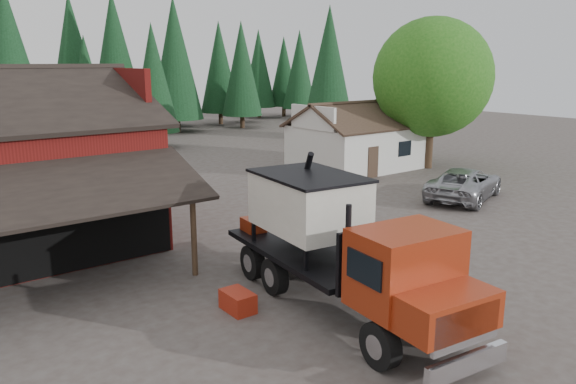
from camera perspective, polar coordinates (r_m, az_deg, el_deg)
ground at (r=21.65m, az=6.58°, el=-6.60°), size 120.00×120.00×0.00m
farmhouse at (r=39.17m, az=6.99°, el=4.83°), size 8.60×6.42×4.65m
deciduous_tree at (r=39.79m, az=14.48°, el=10.78°), size 8.00×8.00×10.20m
conifer_backdrop at (r=58.71m, az=-23.49°, el=4.97°), size 76.00×16.00×16.00m
near_pine_b at (r=48.92m, az=-13.51°, el=11.19°), size 3.96×3.96×10.40m
near_pine_c at (r=54.40m, az=4.19°, el=12.73°), size 4.84×4.84×12.40m
near_pine_d at (r=49.55m, az=-26.41°, el=11.97°), size 5.28×5.28×13.40m
feed_truck at (r=16.65m, az=5.31°, el=-5.12°), size 3.80×10.12×4.46m
silver_car at (r=31.67m, az=17.49°, el=0.83°), size 6.73×4.68×1.71m
equip_box at (r=17.12m, az=-5.12°, el=-10.99°), size 0.72×1.11×0.60m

